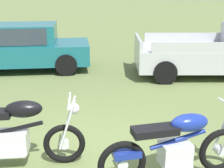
{
  "coord_description": "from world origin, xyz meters",
  "views": [
    {
      "loc": [
        0.57,
        -3.9,
        2.51
      ],
      "look_at": [
        0.19,
        1.41,
        0.82
      ],
      "focal_mm": 49.32,
      "sensor_mm": 36.0,
      "label": 1
    }
  ],
  "objects": [
    {
      "name": "car_teal",
      "position": [
        -3.05,
        5.3,
        0.83
      ],
      "size": [
        4.29,
        2.49,
        1.43
      ],
      "rotation": [
        0.0,
        0.0,
        0.19
      ],
      "color": "#19606B",
      "rests_on": "ground"
    },
    {
      "name": "motorcycle_blue",
      "position": [
        1.16,
        -0.2,
        0.48
      ],
      "size": [
        2.01,
        0.94,
        1.02
      ],
      "rotation": [
        0.0,
        0.0,
        0.32
      ],
      "color": "black",
      "rests_on": "ground"
    },
    {
      "name": "ground_plane",
      "position": [
        0.0,
        0.0,
        0.0
      ],
      "size": [
        120.0,
        120.0,
        0.0
      ],
      "primitive_type": "plane",
      "color": "olive"
    },
    {
      "name": "motorcycle_black",
      "position": [
        -1.12,
        -0.04,
        0.5
      ],
      "size": [
        2.08,
        0.75,
        1.02
      ],
      "rotation": [
        0.0,
        0.0,
        0.17
      ],
      "color": "black",
      "rests_on": "ground"
    }
  ]
}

